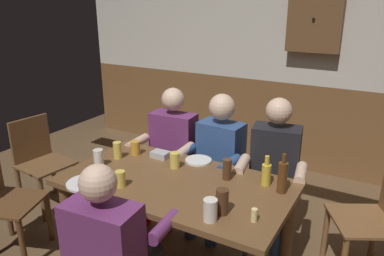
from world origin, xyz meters
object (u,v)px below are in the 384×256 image
object	(u,v)px
plate_0	(198,160)
pint_glass_0	(117,150)
pint_glass_5	(120,179)
pint_glass_2	(135,148)
pint_glass_4	(99,158)
person_0	(170,148)
chair_empty_near_left	(0,199)
plate_1	(87,183)
person_1	(217,158)
bottle_0	(282,177)
chair_empty_far_end	(40,160)
bottle_1	(266,174)
person_3	(112,245)
pint_glass_3	(227,169)
pint_glass_6	(210,210)
person_2	(273,170)
table_candle	(254,215)
chair_empty_near_right	(376,218)
dining_table	(176,195)
condiment_caddy	(160,155)
pint_glass_7	(222,202)
wall_dart_cabinet	(315,18)
pint_glass_1	(175,160)

from	to	relation	value
plate_0	pint_glass_0	xyz separation A→B (m)	(-0.59, -0.26, 0.06)
pint_glass_0	pint_glass_5	size ratio (longest dim) A/B	1.19
pint_glass_2	pint_glass_4	bearing A→B (deg)	-108.19
person_0	chair_empty_near_left	bearing A→B (deg)	50.39
plate_1	person_1	bearing A→B (deg)	63.75
person_0	bottle_0	distance (m)	1.27
chair_empty_far_end	pint_glass_0	xyz separation A→B (m)	(1.06, -0.08, 0.35)
bottle_0	bottle_1	bearing A→B (deg)	158.19
person_3	pint_glass_3	distance (m)	0.94
plate_0	pint_glass_6	bearing A→B (deg)	-56.69
person_1	person_2	distance (m)	0.50
pint_glass_2	table_candle	bearing A→B (deg)	-20.53
plate_1	pint_glass_4	size ratio (longest dim) A/B	2.10
person_0	chair_empty_near_right	distance (m)	1.75
chair_empty_far_end	table_candle	distance (m)	2.38
pint_glass_5	pint_glass_4	bearing A→B (deg)	153.65
bottle_1	pint_glass_2	xyz separation A→B (m)	(-1.10, -0.01, -0.03)
pint_glass_5	pint_glass_0	bearing A→B (deg)	132.34
chair_empty_near_left	plate_0	distance (m)	1.58
chair_empty_far_end	bottle_0	xyz separation A→B (m)	(2.36, 0.02, 0.39)
person_1	pint_glass_5	bearing A→B (deg)	77.35
dining_table	chair_empty_far_end	xyz separation A→B (m)	(-1.67, 0.19, -0.17)
condiment_caddy	pint_glass_0	world-z (taller)	pint_glass_0
plate_1	pint_glass_7	world-z (taller)	pint_glass_7
wall_dart_cabinet	bottle_0	bearing A→B (deg)	-80.79
pint_glass_1	pint_glass_5	distance (m)	0.46
pint_glass_7	person_0	bearing A→B (deg)	136.70
plate_1	pint_glass_3	distance (m)	0.97
chair_empty_far_end	pint_glass_7	size ratio (longest dim) A/B	5.60
person_2	pint_glass_6	distance (m)	0.99
bottle_0	bottle_1	size ratio (longest dim) A/B	1.28
person_1	wall_dart_cabinet	xyz separation A→B (m)	(0.37, 1.52, 1.09)
pint_glass_1	chair_empty_near_right	bearing A→B (deg)	20.02
table_candle	bottle_0	world-z (taller)	bottle_0
person_1	chair_empty_near_left	size ratio (longest dim) A/B	1.38
table_candle	bottle_0	xyz separation A→B (m)	(0.03, 0.41, 0.07)
pint_glass_7	pint_glass_4	bearing A→B (deg)	172.53
chair_empty_near_right	pint_glass_1	bearing A→B (deg)	81.46
person_0	chair_empty_near_right	size ratio (longest dim) A/B	1.38
table_candle	condiment_caddy	size ratio (longest dim) A/B	0.57
bottle_0	pint_glass_0	xyz separation A→B (m)	(-1.30, -0.10, -0.04)
chair_empty_near_right	condiment_caddy	world-z (taller)	chair_empty_near_right
bottle_0	pint_glass_6	bearing A→B (deg)	-116.08
person_0	plate_1	xyz separation A→B (m)	(-0.03, -1.00, 0.10)
person_3	pint_glass_6	distance (m)	0.58
person_1	pint_glass_5	world-z (taller)	person_1
pint_glass_1	wall_dart_cabinet	size ratio (longest dim) A/B	0.17
dining_table	chair_empty_far_end	bearing A→B (deg)	173.61
person_3	pint_glass_5	world-z (taller)	person_3
plate_1	pint_glass_5	bearing A→B (deg)	21.50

